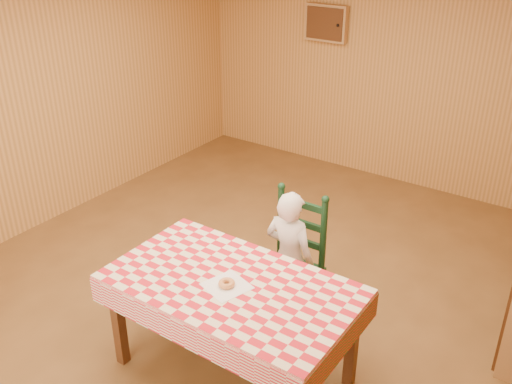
% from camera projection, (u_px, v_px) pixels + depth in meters
% --- Properties ---
extents(ground, '(6.00, 6.00, 0.00)m').
position_uv_depth(ground, '(242.00, 302.00, 4.76)').
color(ground, brown).
rests_on(ground, ground).
extents(cabin_walls, '(5.10, 6.05, 2.65)m').
position_uv_depth(cabin_walls, '(280.00, 73.00, 4.33)').
color(cabin_walls, '#C38B46').
rests_on(cabin_walls, ground).
extents(dining_table, '(1.66, 0.96, 0.77)m').
position_uv_depth(dining_table, '(232.00, 293.00, 3.75)').
color(dining_table, '#512D15').
rests_on(dining_table, ground).
extents(ladder_chair, '(0.44, 0.40, 1.08)m').
position_uv_depth(ladder_chair, '(293.00, 261.00, 4.41)').
color(ladder_chair, black).
rests_on(ladder_chair, ground).
extents(seated_child, '(0.41, 0.27, 1.12)m').
position_uv_depth(seated_child, '(289.00, 258.00, 4.34)').
color(seated_child, silver).
rests_on(seated_child, ground).
extents(napkin, '(0.33, 0.33, 0.00)m').
position_uv_depth(napkin, '(227.00, 286.00, 3.67)').
color(napkin, white).
rests_on(napkin, dining_table).
extents(donut, '(0.14, 0.14, 0.04)m').
position_uv_depth(donut, '(227.00, 283.00, 3.66)').
color(donut, '#D3894B').
rests_on(donut, napkin).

